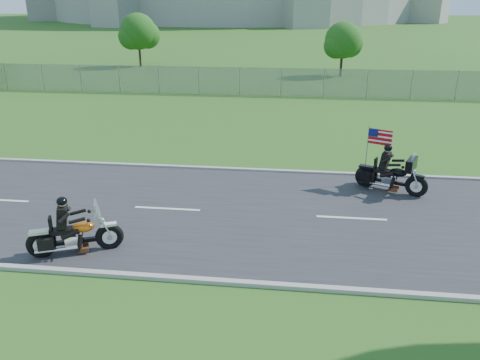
# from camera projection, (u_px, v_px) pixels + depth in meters

# --- Properties ---
(ground) EXTENTS (420.00, 420.00, 0.00)m
(ground) POSITION_uv_depth(u_px,v_px,m) (227.00, 213.00, 15.29)
(ground) COLOR #294F18
(ground) RESTS_ON ground
(road) EXTENTS (120.00, 8.00, 0.04)m
(road) POSITION_uv_depth(u_px,v_px,m) (227.00, 212.00, 15.29)
(road) COLOR #28282B
(road) RESTS_ON ground
(curb_north) EXTENTS (120.00, 0.18, 0.12)m
(curb_north) POSITION_uv_depth(u_px,v_px,m) (241.00, 170.00, 19.03)
(curb_north) COLOR #9E9B93
(curb_north) RESTS_ON ground
(curb_south) EXTENTS (120.00, 0.18, 0.12)m
(curb_south) POSITION_uv_depth(u_px,v_px,m) (203.00, 281.00, 11.53)
(curb_south) COLOR #9E9B93
(curb_south) RESTS_ON ground
(fence) EXTENTS (60.00, 0.03, 2.00)m
(fence) POSITION_uv_depth(u_px,v_px,m) (199.00, 80.00, 34.00)
(fence) COLOR gray
(fence) RESTS_ON ground
(tree_fence_near) EXTENTS (3.52, 3.28, 4.75)m
(tree_fence_near) POSITION_uv_depth(u_px,v_px,m) (343.00, 42.00, 41.35)
(tree_fence_near) COLOR #382316
(tree_fence_near) RESTS_ON ground
(tree_fence_mid) EXTENTS (3.96, 3.69, 5.30)m
(tree_fence_mid) POSITION_uv_depth(u_px,v_px,m) (139.00, 33.00, 47.16)
(tree_fence_mid) COLOR #382316
(tree_fence_mid) RESTS_ON ground
(motorcycle_lead) EXTENTS (2.44, 1.25, 1.72)m
(motorcycle_lead) POSITION_uv_depth(u_px,v_px,m) (74.00, 236.00, 12.66)
(motorcycle_lead) COLOR black
(motorcycle_lead) RESTS_ON ground
(motorcycle_follow) EXTENTS (2.45, 1.40, 2.18)m
(motorcycle_follow) POSITION_uv_depth(u_px,v_px,m) (391.00, 176.00, 16.77)
(motorcycle_follow) COLOR black
(motorcycle_follow) RESTS_ON ground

